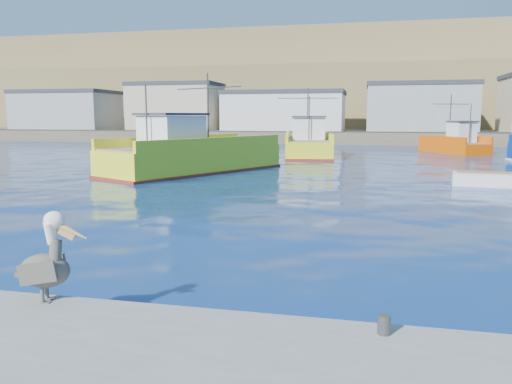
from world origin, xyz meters
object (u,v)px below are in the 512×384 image
(trawler_yellow_a, at_px, (191,155))
(boat_orange, at_px, (455,143))
(trawler_yellow_b, at_px, (308,145))
(skiff_mid, at_px, (494,181))
(pelican, at_px, (47,263))

(trawler_yellow_a, distance_m, boat_orange, 31.20)
(trawler_yellow_a, bearing_deg, boat_orange, 48.68)
(trawler_yellow_a, height_order, trawler_yellow_b, trawler_yellow_a)
(skiff_mid, relative_size, pelican, 2.72)
(trawler_yellow_b, relative_size, pelican, 7.80)
(trawler_yellow_a, relative_size, boat_orange, 1.60)
(trawler_yellow_b, height_order, pelican, trawler_yellow_b)
(pelican, bearing_deg, trawler_yellow_b, 90.23)
(trawler_yellow_a, xyz_separation_m, pelican, (6.16, -24.53, 0.04))
(boat_orange, relative_size, skiff_mid, 1.98)
(trawler_yellow_a, bearing_deg, pelican, -75.90)
(trawler_yellow_a, xyz_separation_m, trawler_yellow_b, (6.00, 16.19, -0.07))
(trawler_yellow_b, xyz_separation_m, boat_orange, (14.60, 7.23, -0.06))
(trawler_yellow_a, distance_m, skiff_mid, 18.70)
(trawler_yellow_b, distance_m, boat_orange, 16.29)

